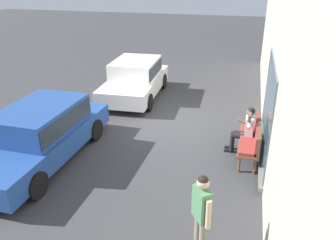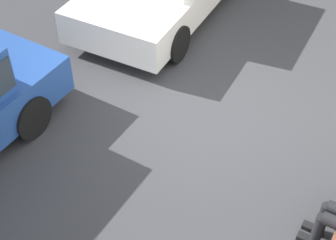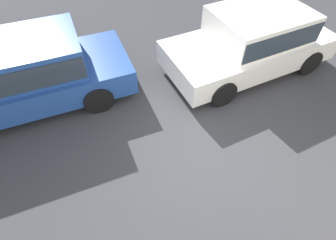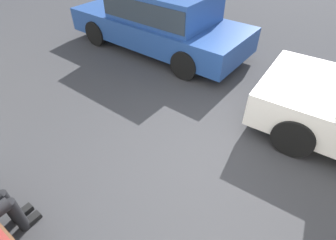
{
  "view_description": "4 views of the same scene",
  "coord_description": "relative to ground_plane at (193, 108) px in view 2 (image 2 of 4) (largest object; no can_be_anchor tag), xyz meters",
  "views": [
    {
      "loc": [
        9.69,
        2.6,
        4.7
      ],
      "look_at": [
        1.38,
        0.5,
        0.78
      ],
      "focal_mm": 35.0,
      "sensor_mm": 36.0,
      "label": 1
    },
    {
      "loc": [
        5.19,
        2.6,
        5.22
      ],
      "look_at": [
        1.16,
        0.23,
        0.8
      ],
      "focal_mm": 55.0,
      "sensor_mm": 36.0,
      "label": 2
    },
    {
      "loc": [
        1.83,
        2.6,
        4.3
      ],
      "look_at": [
        0.75,
        0.06,
        1.12
      ],
      "focal_mm": 28.0,
      "sensor_mm": 36.0,
      "label": 3
    },
    {
      "loc": [
        -1.14,
        2.6,
        3.05
      ],
      "look_at": [
        0.43,
        0.5,
        0.86
      ],
      "focal_mm": 28.0,
      "sensor_mm": 36.0,
      "label": 4
    }
  ],
  "objects": [
    {
      "name": "ground_plane",
      "position": [
        0.0,
        0.0,
        0.0
      ],
      "size": [
        60.0,
        60.0,
        0.0
      ],
      "primitive_type": "plane",
      "color": "#38383A"
    }
  ]
}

